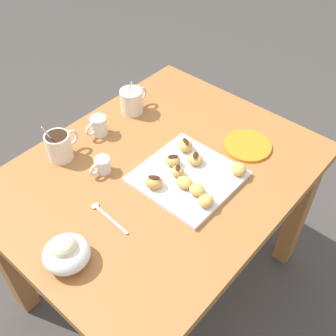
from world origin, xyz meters
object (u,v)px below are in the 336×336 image
at_px(coffee_mug_cream_right, 132,100).
at_px(saucer_orange_left, 247,146).
at_px(beignet_5, 178,171).
at_px(dining_table, 159,194).
at_px(beignet_6, 239,169).
at_px(cream_pitcher_white, 99,125).
at_px(beignet_3, 195,159).
at_px(pastry_plate_square, 188,177).
at_px(beignet_4, 206,201).
at_px(coffee_mug_cream_left, 59,145).
at_px(chocolate_sauce_pitcher, 102,164).
at_px(beignet_7, 154,182).
at_px(ice_cream_bowl, 66,253).
at_px(beignet_0, 186,146).
at_px(beignet_2, 184,182).
at_px(beignet_8, 197,190).
at_px(beignet_1, 173,161).

height_order(coffee_mug_cream_right, saucer_orange_left, coffee_mug_cream_right).
bearing_deg(saucer_orange_left, beignet_5, 162.99).
height_order(dining_table, beignet_6, beignet_6).
height_order(cream_pitcher_white, beignet_5, cream_pitcher_white).
relative_size(beignet_3, beignet_5, 1.23).
xyz_separation_m(pastry_plate_square, coffee_mug_cream_right, (0.14, 0.39, 0.04)).
xyz_separation_m(dining_table, beignet_3, (0.10, -0.08, 0.15)).
bearing_deg(beignet_5, beignet_4, -105.01).
height_order(coffee_mug_cream_left, chocolate_sauce_pitcher, coffee_mug_cream_left).
xyz_separation_m(coffee_mug_cream_left, chocolate_sauce_pitcher, (0.05, -0.16, -0.02)).
bearing_deg(saucer_orange_left, beignet_7, 163.40).
relative_size(chocolate_sauce_pitcher, saucer_orange_left, 0.54).
xyz_separation_m(coffee_mug_cream_left, beignet_6, (0.32, -0.51, -0.02)).
distance_m(ice_cream_bowl, beignet_3, 0.52).
relative_size(beignet_0, beignet_5, 1.25).
height_order(pastry_plate_square, beignet_2, beignet_2).
relative_size(pastry_plate_square, beignet_4, 5.95).
distance_m(pastry_plate_square, beignet_8, 0.09).
xyz_separation_m(ice_cream_bowl, beignet_8, (0.41, -0.12, -0.01)).
bearing_deg(beignet_3, beignet_7, 169.49).
xyz_separation_m(chocolate_sauce_pitcher, beignet_5, (0.14, -0.21, 0.00)).
relative_size(beignet_2, beignet_5, 1.29).
relative_size(coffee_mug_cream_right, beignet_1, 2.91).
relative_size(ice_cream_bowl, beignet_3, 2.50).
bearing_deg(beignet_7, ice_cream_bowl, -179.78).
distance_m(saucer_orange_left, beignet_8, 0.31).
xyz_separation_m(coffee_mug_cream_left, beignet_2, (0.16, -0.41, -0.02)).
relative_size(pastry_plate_square, saucer_orange_left, 1.77).
distance_m(beignet_4, beignet_5, 0.15).
bearing_deg(beignet_1, ice_cream_bowl, -177.43).
distance_m(dining_table, beignet_8, 0.23).
bearing_deg(beignet_1, coffee_mug_cream_right, 67.24).
distance_m(chocolate_sauce_pitcher, beignet_7, 0.19).
bearing_deg(beignet_6, beignet_2, 149.29).
bearing_deg(coffee_mug_cream_right, pastry_plate_square, -109.86).
relative_size(coffee_mug_cream_right, chocolate_sauce_pitcher, 1.57).
bearing_deg(coffee_mug_cream_right, dining_table, -120.70).
height_order(chocolate_sauce_pitcher, beignet_2, chocolate_sauce_pitcher).
distance_m(beignet_1, beignet_3, 0.08).
xyz_separation_m(cream_pitcher_white, beignet_1, (0.04, -0.32, -0.01)).
distance_m(chocolate_sauce_pitcher, beignet_3, 0.31).
height_order(saucer_orange_left, beignet_1, beignet_1).
bearing_deg(beignet_0, beignet_1, -170.17).
distance_m(beignet_0, beignet_3, 0.07).
bearing_deg(ice_cream_bowl, beignet_7, 0.22).
height_order(chocolate_sauce_pitcher, beignet_1, chocolate_sauce_pitcher).
distance_m(dining_table, beignet_7, 0.18).
bearing_deg(beignet_5, beignet_2, -115.65).
distance_m(coffee_mug_cream_right, beignet_8, 0.50).
xyz_separation_m(saucer_orange_left, beignet_8, (-0.30, -0.01, 0.03)).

